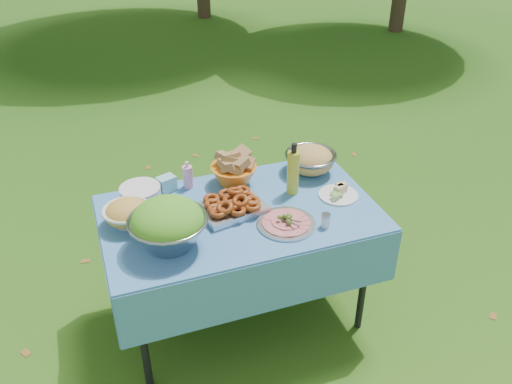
% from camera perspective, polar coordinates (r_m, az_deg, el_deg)
% --- Properties ---
extents(ground, '(80.00, 80.00, 0.00)m').
position_cam_1_polar(ground, '(3.39, -1.50, -12.76)').
color(ground, '#0E3B0A').
rests_on(ground, ground).
extents(picnic_table, '(1.46, 0.86, 0.76)m').
position_cam_1_polar(picnic_table, '(3.13, -1.60, -7.84)').
color(picnic_table, '#7CC8EE').
rests_on(picnic_table, ground).
extents(salad_bowl, '(0.42, 0.42, 0.25)m').
position_cam_1_polar(salad_bowl, '(2.62, -9.25, -3.41)').
color(salad_bowl, '#96969D').
rests_on(salad_bowl, picnic_table).
extents(pasta_bowl_white, '(0.29, 0.29, 0.14)m').
position_cam_1_polar(pasta_bowl_white, '(2.84, -13.41, -2.15)').
color(pasta_bowl_white, silver).
rests_on(pasta_bowl_white, picnic_table).
extents(plate_stack, '(0.27, 0.27, 0.08)m').
position_cam_1_polar(plate_stack, '(3.04, -12.07, -0.15)').
color(plate_stack, silver).
rests_on(plate_stack, picnic_table).
extents(wipes_box, '(0.12, 0.10, 0.09)m').
position_cam_1_polar(wipes_box, '(3.09, -9.39, 0.87)').
color(wipes_box, '#88D3D8').
rests_on(wipes_box, picnic_table).
extents(sanitizer_bottle, '(0.07, 0.07, 0.16)m').
position_cam_1_polar(sanitizer_bottle, '(3.09, -7.21, 1.83)').
color(sanitizer_bottle, '#F997CA').
rests_on(sanitizer_bottle, picnic_table).
extents(bread_bowl, '(0.33, 0.33, 0.18)m').
position_cam_1_polar(bread_bowl, '(3.10, -2.35, 2.31)').
color(bread_bowl, orange).
rests_on(bread_bowl, picnic_table).
extents(pasta_bowl_steel, '(0.40, 0.40, 0.16)m').
position_cam_1_polar(pasta_bowl_steel, '(3.24, 5.76, 3.45)').
color(pasta_bowl_steel, '#96969D').
rests_on(pasta_bowl_steel, picnic_table).
extents(fried_tray, '(0.38, 0.30, 0.08)m').
position_cam_1_polar(fried_tray, '(2.88, -2.58, -1.41)').
color(fried_tray, silver).
rests_on(fried_tray, picnic_table).
extents(charcuterie_platter, '(0.32, 0.32, 0.07)m').
position_cam_1_polar(charcuterie_platter, '(2.78, 3.22, -2.85)').
color(charcuterie_platter, '#B4B6BB').
rests_on(charcuterie_platter, picnic_table).
extents(oil_bottle, '(0.09, 0.09, 0.31)m').
position_cam_1_polar(oil_bottle, '(2.99, 3.94, 2.48)').
color(oil_bottle, gold).
rests_on(oil_bottle, picnic_table).
extents(cheese_plate, '(0.28, 0.28, 0.06)m').
position_cam_1_polar(cheese_plate, '(3.04, 8.69, 0.08)').
color(cheese_plate, silver).
rests_on(cheese_plate, picnic_table).
extents(shaker, '(0.06, 0.06, 0.08)m').
position_cam_1_polar(shaker, '(2.79, 7.35, -2.97)').
color(shaker, white).
rests_on(shaker, picnic_table).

